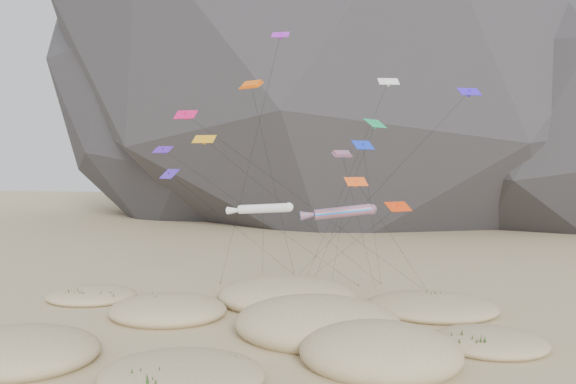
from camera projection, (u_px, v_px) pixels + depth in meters
The scene contains 9 objects.
ground at pixel (258, 346), 45.98m from camera, with size 500.00×500.00×0.00m, color #CCB789.
dunes at pixel (273, 322), 50.32m from camera, with size 49.99×33.79×4.45m.
dune_grass at pixel (267, 323), 49.40m from camera, with size 41.32×29.71×1.56m.
kite_stakes at pixel (318, 286), 68.34m from camera, with size 25.34×6.15×0.30m.
rainbow_tube_kite at pixel (340, 212), 55.39m from camera, with size 7.59×14.76×11.03m.
white_tube_kite at pixel (261, 209), 53.64m from camera, with size 6.92×15.60×11.34m.
orange_parafoil at pixel (252, 87), 59.62m from camera, with size 4.63×11.91×23.87m.
multi_parafoil at pixel (343, 156), 58.85m from camera, with size 4.61×9.41×16.41m.
delta_kites at pixel (305, 143), 56.75m from camera, with size 34.16×22.26×27.86m.
Camera 1 is at (9.77, -44.33, 14.79)m, focal length 35.00 mm.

